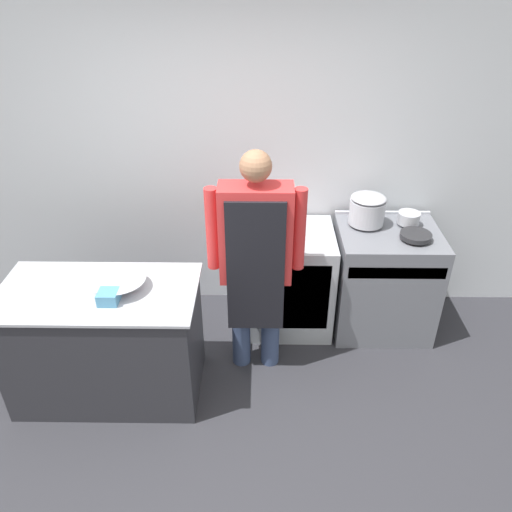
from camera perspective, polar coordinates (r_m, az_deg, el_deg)
The scene contains 11 objects.
ground_plane at distance 3.42m, azimuth -2.70°, elevation -23.49°, with size 14.00×14.00×0.00m, color #2D2D33.
wall_back at distance 4.14m, azimuth -1.73°, elevation 10.99°, with size 8.00×0.05×2.70m.
prep_counter at distance 3.73m, azimuth -16.72°, elevation -9.33°, with size 1.34×0.72×0.88m.
stove at distance 4.30m, azimuth 14.32°, elevation -2.64°, with size 0.80×0.68×0.93m.
fridge_unit at distance 4.22m, azimuth 3.73°, elevation -2.65°, with size 0.72×0.67×0.87m.
person_cook at distance 3.46m, azimuth -0.03°, elevation 0.26°, with size 0.68×0.24×1.75m.
mixing_bowl at distance 3.42m, azimuth -15.46°, elevation -3.11°, with size 0.37×0.37×0.08m.
plastic_tub at distance 3.32m, azimuth -16.50°, elevation -4.51°, with size 0.13×0.13×0.08m.
stock_pot at distance 4.07m, azimuth 12.60°, elevation 5.26°, with size 0.28×0.28×0.24m.
saute_pan at distance 4.00m, azimuth 17.80°, elevation 2.25°, with size 0.24×0.24×0.04m.
sauce_pot at distance 4.18m, azimuth 17.05°, elevation 4.19°, with size 0.18×0.18×0.09m.
Camera 1 is at (0.17, -1.96, 2.80)m, focal length 35.00 mm.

